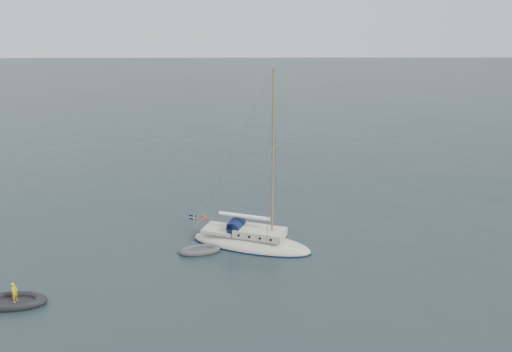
{
  "coord_description": "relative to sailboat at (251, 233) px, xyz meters",
  "views": [
    {
      "loc": [
        -0.9,
        -30.44,
        14.17
      ],
      "look_at": [
        -0.42,
        0.0,
        4.36
      ],
      "focal_mm": 35.0,
      "sensor_mm": 36.0,
      "label": 1
    }
  ],
  "objects": [
    {
      "name": "rib",
      "position": [
        -12.33,
        -6.66,
        -0.69
      ],
      "size": [
        3.53,
        1.6,
        1.27
      ],
      "rotation": [
        0.0,
        0.0,
        0.04
      ],
      "color": "black",
      "rests_on": "ground"
    },
    {
      "name": "sailboat",
      "position": [
        0.0,
        0.0,
        0.0
      ],
      "size": [
        8.32,
        2.5,
        11.84
      ],
      "rotation": [
        0.0,
        0.0,
        -0.34
      ],
      "color": "beige",
      "rests_on": "ground"
    },
    {
      "name": "dinghy",
      "position": [
        -3.23,
        -0.92,
        -0.73
      ],
      "size": [
        2.62,
        1.18,
        0.38
      ],
      "rotation": [
        0.0,
        0.0,
        0.22
      ],
      "color": "#48484C",
      "rests_on": "ground"
    },
    {
      "name": "ground",
      "position": [
        0.76,
        1.2,
        -0.9
      ],
      "size": [
        300.0,
        300.0,
        0.0
      ],
      "primitive_type": "plane",
      "color": "black",
      "rests_on": "ground"
    }
  ]
}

